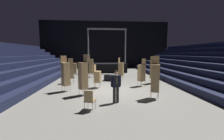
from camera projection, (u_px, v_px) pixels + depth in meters
ground_plane at (112, 91)px, 9.49m from camera, size 22.00×30.00×0.10m
arena_end_wall at (106, 45)px, 23.84m from camera, size 22.00×0.30×8.00m
bleacher_bank_right at (211, 63)px, 10.85m from camera, size 6.00×24.00×3.60m
stage_riser at (107, 67)px, 18.78m from camera, size 5.24×2.65×5.66m
man_with_tie at (116, 85)px, 6.96m from camera, size 0.57×0.34×1.69m
chair_stack_front_left at (155, 78)px, 7.60m from camera, size 0.56×0.56×2.39m
chair_stack_front_right at (142, 72)px, 10.53m from camera, size 0.57×0.57×2.14m
chair_stack_mid_left at (65, 74)px, 9.04m from camera, size 0.62×0.62×2.39m
chair_stack_mid_right at (121, 69)px, 12.87m from camera, size 0.58×0.58×2.14m
chair_stack_mid_centre at (83, 75)px, 8.17m from camera, size 0.62×0.62×2.48m
chair_stack_rear_left at (91, 66)px, 14.60m from camera, size 0.46×0.46×2.39m
chair_stack_rear_right at (97, 76)px, 10.04m from camera, size 0.54×0.54×1.71m
chair_stack_rear_centre at (74, 68)px, 14.43m from camera, size 0.47×0.47×1.96m
chair_stack_aisle_left at (71, 71)px, 11.66m from camera, size 0.55×0.55×2.14m
chair_stack_aisle_right at (154, 70)px, 11.52m from camera, size 0.57×0.57×2.31m
equipment_road_case at (109, 78)px, 12.76m from camera, size 1.04×0.84×0.52m
loose_chair_near_man at (90, 99)px, 6.05m from camera, size 0.55×0.55×0.95m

